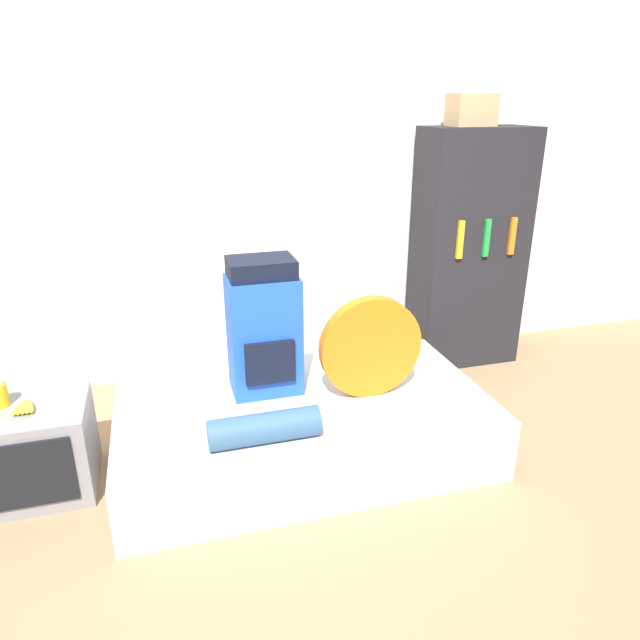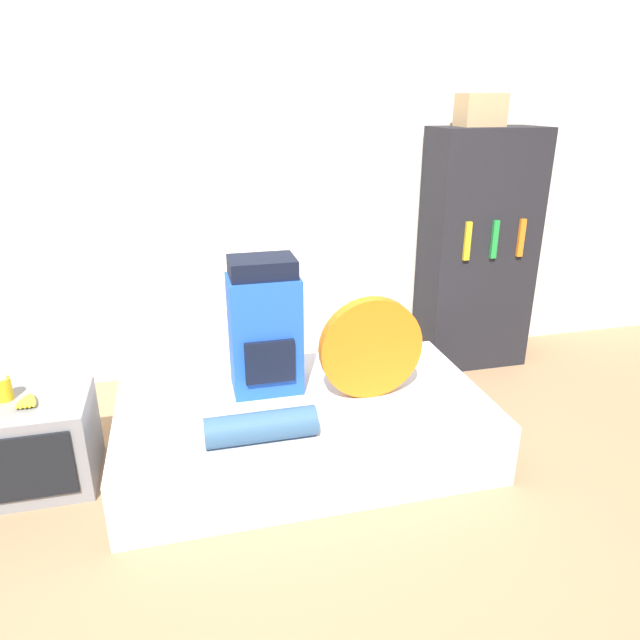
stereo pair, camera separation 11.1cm
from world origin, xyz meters
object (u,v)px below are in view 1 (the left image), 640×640
cardboard_box (471,110)px  tent_bag (370,347)px  sleeping_roll (265,428)px  television (27,450)px  bookshelf (469,250)px  backpack (264,328)px

cardboard_box → tent_bag: bearing=-137.1°
sleeping_roll → television: bearing=159.6°
tent_bag → bookshelf: bearing=40.7°
sleeping_roll → bookshelf: size_ratio=0.31×
backpack → television: size_ratio=1.23×
backpack → television: 1.33m
tent_bag → sleeping_roll: 0.74m
sleeping_roll → television: sleeping_roll is taller
television → cardboard_box: 3.35m
television → bookshelf: bookshelf is taller
cardboard_box → bookshelf: bearing=-8.6°
sleeping_roll → cardboard_box: 2.54m
bookshelf → cardboard_box: bearing=171.4°
television → bookshelf: size_ratio=0.36×
tent_bag → television: (-1.78, 0.12, -0.39)m
sleeping_roll → television: size_ratio=0.87×
bookshelf → cardboard_box: cardboard_box is taller
tent_bag → bookshelf: size_ratio=0.33×
television → bookshelf: bearing=16.3°
tent_bag → television: bearing=176.3°
backpack → cardboard_box: (1.59, 0.76, 1.09)m
television → sleeping_roll: bearing=-20.4°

